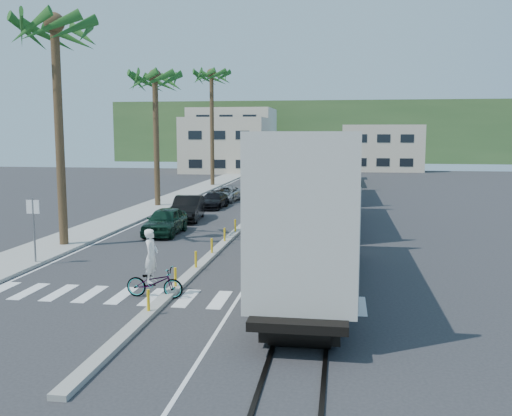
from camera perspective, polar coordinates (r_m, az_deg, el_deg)
The scene contains 16 objects.
ground at distance 22.57m, azimuth -7.31°, elevation -7.45°, with size 140.00×140.00×0.00m, color #28282B.
sidewalk at distance 48.55m, azimuth -8.91°, elevation 0.65°, with size 3.00×90.00×0.15m, color gray.
rails at distance 49.31m, azimuth 7.32°, elevation 0.73°, with size 1.56×100.00×0.06m.
median at distance 41.76m, azimuth 0.19°, elevation -0.35°, with size 0.45×60.00×0.85m.
crosswalk at distance 20.73m, azimuth -8.84°, elevation -8.83°, with size 14.00×2.20×0.01m, color silver.
lane_markings at distance 47.04m, azimuth -1.51°, elevation 0.44°, with size 9.42×90.00×0.01m.
freight_train at distance 41.62m, azimuth 7.14°, elevation 3.47°, with size 3.00×60.94×5.85m.
palm_trees at distance 46.16m, azimuth -9.58°, elevation 13.64°, with size 3.50×37.20×13.75m.
street_sign at distance 26.83m, azimuth -21.35°, elevation -1.22°, with size 0.60×0.08×3.00m.
buildings at distance 93.46m, azimuth 0.94°, elevation 6.64°, with size 38.00×27.00×10.00m.
hillside at distance 121.11m, azimuth 5.79°, elevation 7.58°, with size 80.00×20.00×12.00m, color #385628.
car_lead at distance 33.18m, azimuth -9.07°, elevation -1.30°, with size 1.90×4.56×1.55m, color black.
car_second at distance 38.34m, azimuth -6.83°, elevation -0.02°, with size 2.22×5.07×1.62m, color black.
car_third at distance 44.28m, azimuth -4.26°, elevation 0.77°, with size 1.91×4.30×1.23m, color black.
car_rear at distance 48.79m, azimuth -3.02°, elevation 1.42°, with size 2.52×4.69×1.25m, color #9B9EA0.
cyclist at distance 20.65m, azimuth -10.18°, elevation -6.65°, with size 0.92×2.15×2.46m.
Camera 1 is at (6.05, -20.96, 5.81)m, focal length 40.00 mm.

